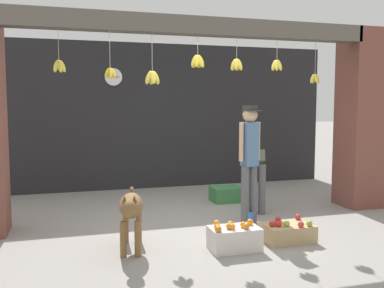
{
  "coord_description": "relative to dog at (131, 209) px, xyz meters",
  "views": [
    {
      "loc": [
        -1.73,
        -5.56,
        1.66
      ],
      "look_at": [
        0.0,
        0.41,
        1.08
      ],
      "focal_mm": 40.0,
      "sensor_mm": 36.0,
      "label": 1
    }
  ],
  "objects": [
    {
      "name": "ground_plane",
      "position": [
        1.08,
        0.84,
        -0.48
      ],
      "size": [
        60.0,
        60.0,
        0.0
      ],
      "primitive_type": "plane",
      "color": "gray"
    },
    {
      "name": "shop_back_wall",
      "position": [
        1.08,
        3.6,
        0.94
      ],
      "size": [
        7.01,
        0.12,
        2.83
      ],
      "primitive_type": "cube",
      "color": "#232326",
      "rests_on": "ground_plane"
    },
    {
      "name": "shop_pillar_right",
      "position": [
        3.93,
        1.14,
        0.94
      ],
      "size": [
        0.7,
        0.6,
        2.83
      ],
      "primitive_type": "cube",
      "color": "brown",
      "rests_on": "ground_plane"
    },
    {
      "name": "storefront_awning",
      "position": [
        1.08,
        0.96,
        2.19
      ],
      "size": [
        5.11,
        0.28,
        0.92
      ],
      "color": "#5B564C"
    },
    {
      "name": "dog",
      "position": [
        0.0,
        0.0,
        0.0
      ],
      "size": [
        0.37,
        0.94,
        0.7
      ],
      "rotation": [
        0.0,
        0.0,
        -1.75
      ],
      "color": "brown",
      "rests_on": "ground_plane"
    },
    {
      "name": "shopkeeper",
      "position": [
        1.75,
        0.69,
        0.48
      ],
      "size": [
        0.34,
        0.28,
        1.64
      ],
      "rotation": [
        0.0,
        0.0,
        3.36
      ],
      "color": "#56565B",
      "rests_on": "ground_plane"
    },
    {
      "name": "worker_stooping",
      "position": [
        2.11,
        1.29,
        0.17
      ],
      "size": [
        0.36,
        0.76,
        0.99
      ],
      "rotation": [
        0.0,
        0.0,
        -0.24
      ],
      "color": "#56565B",
      "rests_on": "ground_plane"
    },
    {
      "name": "fruit_crate_oranges",
      "position": [
        1.13,
        -0.3,
        -0.34
      ],
      "size": [
        0.57,
        0.35,
        0.33
      ],
      "color": "silver",
      "rests_on": "ground_plane"
    },
    {
      "name": "fruit_crate_apples",
      "position": [
        1.87,
        -0.19,
        -0.37
      ],
      "size": [
        0.59,
        0.39,
        0.28
      ],
      "color": "tan",
      "rests_on": "ground_plane"
    },
    {
      "name": "produce_box_green",
      "position": [
        1.9,
        2.03,
        -0.36
      ],
      "size": [
        0.47,
        0.42,
        0.25
      ],
      "primitive_type": "cube",
      "color": "#387A42",
      "rests_on": "ground_plane"
    },
    {
      "name": "water_bottle",
      "position": [
        1.64,
        0.38,
        -0.36
      ],
      "size": [
        0.07,
        0.07,
        0.26
      ],
      "color": "#2D60AD",
      "rests_on": "ground_plane"
    },
    {
      "name": "wall_clock",
      "position": [
        0.19,
        3.52,
        1.69
      ],
      "size": [
        0.35,
        0.03,
        0.35
      ],
      "color": "black"
    }
  ]
}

